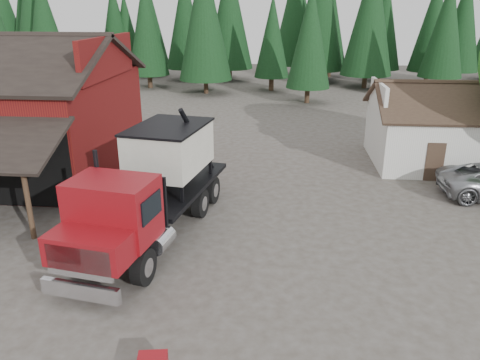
{
  "coord_description": "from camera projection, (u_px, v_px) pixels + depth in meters",
  "views": [
    {
      "loc": [
        3.75,
        -13.17,
        8.4
      ],
      "look_at": [
        2.15,
        4.4,
        1.8
      ],
      "focal_mm": 35.0,
      "sensor_mm": 36.0,
      "label": 1
    }
  ],
  "objects": [
    {
      "name": "ground",
      "position": [
        164.0,
        275.0,
        15.55
      ],
      "size": [
        120.0,
        120.0,
        0.0
      ],
      "primitive_type": "plane",
      "color": "#443E36",
      "rests_on": "ground"
    },
    {
      "name": "red_barn",
      "position": [
        3.0,
        120.0,
        24.78
      ],
      "size": [
        12.8,
        13.63,
        7.18
      ],
      "color": "maroon",
      "rests_on": "ground"
    },
    {
      "name": "farmhouse",
      "position": [
        448.0,
        135.0,
        25.99
      ],
      "size": [
        8.6,
        6.42,
        4.65
      ],
      "color": "silver",
      "rests_on": "ground"
    },
    {
      "name": "conifer_backdrop",
      "position": [
        251.0,
        82.0,
        54.73
      ],
      "size": [
        76.0,
        16.0,
        16.0
      ],
      "primitive_type": null,
      "color": "black",
      "rests_on": "ground"
    },
    {
      "name": "near_pine_b",
      "position": [
        310.0,
        36.0,
        40.96
      ],
      "size": [
        3.96,
        3.96,
        10.4
      ],
      "color": "#382619",
      "rests_on": "ground"
    },
    {
      "name": "near_pine_d",
      "position": [
        204.0,
        17.0,
        45.01
      ],
      "size": [
        5.28,
        5.28,
        13.4
      ],
      "color": "#382619",
      "rests_on": "ground"
    },
    {
      "name": "feed_truck",
      "position": [
        152.0,
        183.0,
        17.63
      ],
      "size": [
        4.41,
        10.39,
        4.55
      ],
      "rotation": [
        0.0,
        0.0,
        -0.18
      ],
      "color": "black",
      "rests_on": "ground"
    }
  ]
}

